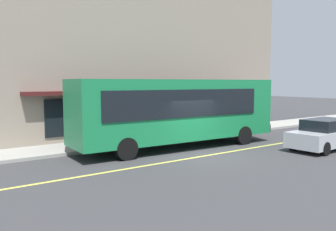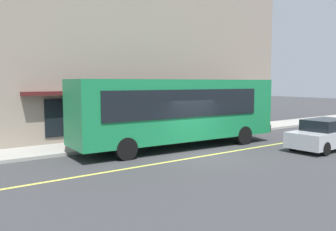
{
  "view_description": "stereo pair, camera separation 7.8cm",
  "coord_description": "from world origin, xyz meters",
  "px_view_note": "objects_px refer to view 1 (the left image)",
  "views": [
    {
      "loc": [
        -10.78,
        -11.71,
        3.37
      ],
      "look_at": [
        0.11,
        3.2,
        1.6
      ],
      "focal_mm": 37.35,
      "sensor_mm": 36.0,
      "label": 1
    },
    {
      "loc": [
        -10.72,
        -11.75,
        3.37
      ],
      "look_at": [
        0.11,
        3.2,
        1.6
      ],
      "focal_mm": 37.35,
      "sensor_mm": 36.0,
      "label": 2
    }
  ],
  "objects_px": {
    "bus": "(179,109)",
    "car_silver": "(324,135)",
    "traffic_light": "(236,95)",
    "pedestrian_near_storefront": "(96,125)"
  },
  "relations": [
    {
      "from": "bus",
      "to": "car_silver",
      "type": "relative_size",
      "value": 2.57
    },
    {
      "from": "traffic_light",
      "to": "bus",
      "type": "bearing_deg",
      "value": -161.35
    },
    {
      "from": "car_silver",
      "to": "bus",
      "type": "bearing_deg",
      "value": 140.7
    },
    {
      "from": "bus",
      "to": "traffic_light",
      "type": "xyz_separation_m",
      "value": [
        6.55,
        2.21,
        0.55
      ]
    },
    {
      "from": "traffic_light",
      "to": "pedestrian_near_storefront",
      "type": "height_order",
      "value": "traffic_light"
    },
    {
      "from": "bus",
      "to": "car_silver",
      "type": "distance_m",
      "value": 7.4
    },
    {
      "from": "traffic_light",
      "to": "pedestrian_near_storefront",
      "type": "relative_size",
      "value": 2.0
    },
    {
      "from": "bus",
      "to": "traffic_light",
      "type": "relative_size",
      "value": 3.51
    },
    {
      "from": "bus",
      "to": "car_silver",
      "type": "xyz_separation_m",
      "value": [
        5.65,
        -4.62,
        -1.24
      ]
    },
    {
      "from": "pedestrian_near_storefront",
      "to": "bus",
      "type": "bearing_deg",
      "value": -45.16
    }
  ]
}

